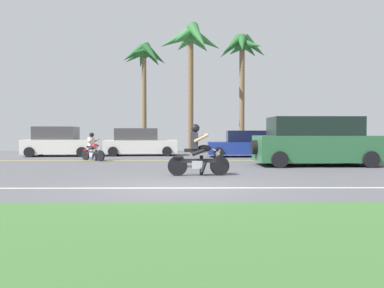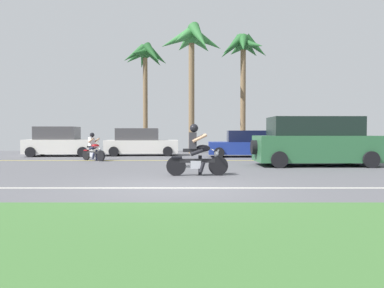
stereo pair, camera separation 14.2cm
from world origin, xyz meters
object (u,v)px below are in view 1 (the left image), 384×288
object	(u,v)px
parked_car_0	(59,142)
parked_car_2	(244,145)
palm_tree_2	(191,46)
parked_car_1	(140,143)
motorcyclist	(198,154)
suv_nearby	(315,142)
motorcyclist_distant	(93,149)
palm_tree_0	(242,53)
palm_tree_1	(144,61)
parked_car_3	(328,145)

from	to	relation	value
parked_car_0	parked_car_2	bearing A→B (deg)	-3.78
palm_tree_2	parked_car_1	bearing A→B (deg)	-140.84
motorcyclist	suv_nearby	world-z (taller)	suv_nearby
parked_car_1	motorcyclist_distant	distance (m)	4.34
parked_car_1	palm_tree_0	size ratio (longest dim) A/B	0.54
palm_tree_2	motorcyclist_distant	world-z (taller)	palm_tree_2
palm_tree_0	palm_tree_1	bearing A→B (deg)	174.34
parked_car_2	palm_tree_2	world-z (taller)	palm_tree_2
suv_nearby	palm_tree_2	bearing A→B (deg)	118.88
parked_car_3	palm_tree_1	bearing A→B (deg)	154.18
parked_car_2	palm_tree_1	world-z (taller)	palm_tree_1
motorcyclist_distant	palm_tree_1	bearing A→B (deg)	78.97
motorcyclist	parked_car_0	bearing A→B (deg)	129.01
motorcyclist	motorcyclist_distant	bearing A→B (deg)	128.81
parked_car_3	palm_tree_0	distance (m)	8.63
motorcyclist	parked_car_0	xyz separation A→B (m)	(-7.74, 9.56, 0.10)
suv_nearby	motorcyclist_distant	bearing A→B (deg)	164.81
palm_tree_2	suv_nearby	bearing A→B (deg)	-61.12
parked_car_3	palm_tree_2	size ratio (longest dim) A/B	0.51
parked_car_3	palm_tree_1	world-z (taller)	palm_tree_1
motorcyclist	parked_car_1	size ratio (longest dim) A/B	0.45
palm_tree_2	motorcyclist_distant	bearing A→B (deg)	-126.30
suv_nearby	parked_car_2	xyz separation A→B (m)	(-2.06, 5.42, -0.28)
motorcyclist	parked_car_1	bearing A→B (deg)	107.58
motorcyclist	palm_tree_1	xyz separation A→B (m)	(-3.39, 13.85, 5.64)
motorcyclist_distant	parked_car_3	bearing A→B (deg)	11.59
parked_car_1	parked_car_0	bearing A→B (deg)	-173.49
parked_car_3	palm_tree_2	bearing A→B (deg)	152.62
motorcyclist	palm_tree_2	xyz separation A→B (m)	(-0.16, 12.55, 6.34)
suv_nearby	palm_tree_1	bearing A→B (deg)	128.40
suv_nearby	parked_car_3	xyz separation A→B (m)	(2.56, 5.18, -0.29)
parked_car_2	palm_tree_1	distance (m)	9.75
suv_nearby	motorcyclist_distant	distance (m)	10.13
palm_tree_0	palm_tree_2	distance (m)	3.52
parked_car_1	parked_car_3	size ratio (longest dim) A/B	1.01
palm_tree_0	motorcyclist_distant	distance (m)	12.45
palm_tree_0	parked_car_0	bearing A→B (deg)	-161.76
suv_nearby	palm_tree_2	world-z (taller)	palm_tree_2
motorcyclist	motorcyclist_distant	distance (m)	7.82
parked_car_1	parked_car_2	size ratio (longest dim) A/B	1.10
motorcyclist	palm_tree_0	xyz separation A→B (m)	(3.29, 13.19, 6.03)
motorcyclist_distant	palm_tree_2	bearing A→B (deg)	53.70
parked_car_2	parked_car_3	bearing A→B (deg)	-2.97
palm_tree_1	motorcyclist	bearing A→B (deg)	-76.26
parked_car_2	palm_tree_1	bearing A→B (deg)	141.14
parked_car_1	suv_nearby	bearing A→B (deg)	-39.47
suv_nearby	palm_tree_2	distance (m)	12.04
motorcyclist_distant	parked_car_2	bearing A→B (deg)	19.74
parked_car_2	palm_tree_1	xyz separation A→B (m)	(-6.20, 4.99, 5.64)
parked_car_0	parked_car_2	world-z (taller)	parked_car_0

